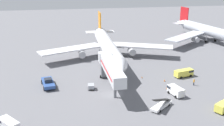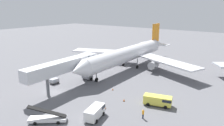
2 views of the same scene
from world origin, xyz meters
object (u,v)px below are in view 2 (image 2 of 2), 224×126
Objects in this scene: airplane_at_gate at (129,54)px; safety_cone_alpha at (105,107)px; belt_loader_truck at (48,118)px; safety_cone_bravo at (124,100)px; ground_crew_worker_foreground at (143,114)px; service_van_far_right at (158,100)px; baggage_cart_mid_left at (54,81)px; pushback_tug at (41,69)px; service_van_rear_right at (95,112)px; safety_cone_charlie at (113,89)px; jet_bridge at (67,66)px.

airplane_at_gate is 64.82× the size of safety_cone_alpha.
belt_loader_truck is 10.37× the size of safety_cone_bravo.
belt_loader_truck is 3.36× the size of ground_crew_worker_foreground.
belt_loader_truck is 1.04× the size of service_van_far_right.
safety_cone_alpha is at bearing -9.20° from baggage_cart_mid_left.
pushback_tug reaches higher than safety_cone_alpha.
service_van_far_right is at bearing 9.30° from baggage_cart_mid_left.
service_van_far_right is (37.90, 0.80, 0.10)m from pushback_tug.
pushback_tug is at bearing 146.94° from belt_loader_truck.
service_van_rear_right is 6.61× the size of safety_cone_alpha.
belt_loader_truck is 1.20× the size of service_van_rear_right.
airplane_at_gate reaches higher than service_van_far_right.
safety_cone_alpha is 9.52m from safety_cone_charlie.
service_van_far_right reaches higher than baggage_cart_mid_left.
airplane_at_gate is at bearing 47.41° from pushback_tug.
service_van_rear_right reaches higher than service_van_far_right.
service_van_far_right is (19.17, -19.57, -3.52)m from airplane_at_gate.
jet_bridge is 16.67m from belt_loader_truck.
safety_cone_bravo is (1.17, 5.06, -0.09)m from safety_cone_alpha.
jet_bridge reaches higher than baggage_cart_mid_left.
ground_crew_worker_foreground is at bearing -5.70° from jet_bridge.
service_van_rear_right is (5.63, 5.98, 0.44)m from belt_loader_truck.
belt_loader_truck is (25.20, -16.41, -0.31)m from pushback_tug.
belt_loader_truck reaches higher than safety_cone_charlie.
ground_crew_worker_foreground is (27.02, -1.97, 0.22)m from baggage_cart_mid_left.
airplane_at_gate is at bearing 119.62° from safety_cone_bravo.
safety_cone_charlie is (-12.12, 0.95, -0.93)m from service_van_far_right.
baggage_cart_mid_left is 15.86m from safety_cone_charlie.
service_van_far_right is at bearing 1.22° from pushback_tug.
airplane_at_gate is 27.90m from pushback_tug.
pushback_tug is at bearing -178.78° from service_van_far_right.
safety_cone_bravo is (20.39, 1.95, -0.45)m from baggage_cart_mid_left.
pushback_tug is at bearing 167.93° from jet_bridge.
airplane_at_gate reaches higher than safety_cone_alpha.
pushback_tug reaches higher than service_van_far_right.
service_van_rear_right is at bearing -92.77° from safety_cone_bravo.
safety_cone_bravo is (15.37, 1.72, -5.16)m from jet_bridge.
baggage_cart_mid_left is 20.49m from safety_cone_bravo.
safety_cone_bravo is (0.42, 8.75, -0.91)m from service_van_rear_right.
airplane_at_gate is at bearing 83.19° from jet_bridge.
baggage_cart_mid_left is 3.61× the size of safety_cone_bravo.
jet_bridge is 17.06m from service_van_rear_right.
service_van_far_right is 3.23× the size of ground_crew_worker_foreground.
belt_loader_truck is at bearing -126.41° from service_van_far_right.
jet_bridge is 35.68× the size of safety_cone_bravo.
baggage_cart_mid_left is (10.87, -3.62, -0.34)m from pushback_tug.
service_van_rear_right is at bearing 46.71° from belt_loader_truck.
airplane_at_gate reaches higher than safety_cone_charlie.
ground_crew_worker_foreground is (19.16, -25.96, -3.74)m from airplane_at_gate.
service_van_far_right is 11.80× the size of safety_cone_charlie.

